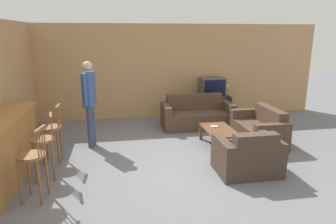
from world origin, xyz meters
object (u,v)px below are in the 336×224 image
at_px(tv_unit, 211,107).
at_px(tv, 212,87).
at_px(bar_chair_near, 33,162).
at_px(coffee_table, 219,132).
at_px(person_by_window, 89,99).
at_px(bar_chair_far, 52,132).
at_px(couch_far, 197,116).
at_px(loveseat_right, 260,130).
at_px(bar_chair_mid, 44,145).
at_px(table_lamp, 224,83).
at_px(armchair_near, 248,157).
at_px(book_on_table, 214,127).

distance_m(tv_unit, tv, 0.57).
height_order(bar_chair_near, coffee_table, bar_chair_near).
height_order(coffee_table, person_by_window, person_by_window).
bearing_deg(tv, bar_chair_far, -146.61).
bearing_deg(couch_far, loveseat_right, -52.19).
relative_size(bar_chair_mid, couch_far, 0.61).
relative_size(bar_chair_mid, coffee_table, 1.06).
bearing_deg(table_lamp, coffee_table, -111.68).
height_order(armchair_near, person_by_window, person_by_window).
distance_m(bar_chair_mid, couch_far, 3.98).
height_order(loveseat_right, table_lamp, table_lamp).
bearing_deg(book_on_table, tv, 73.59).
relative_size(tv, person_by_window, 0.38).
distance_m(loveseat_right, person_by_window, 3.71).
xyz_separation_m(bar_chair_mid, armchair_near, (3.35, -0.39, -0.30)).
bearing_deg(bar_chair_mid, tv_unit, 39.66).
xyz_separation_m(loveseat_right, table_lamp, (-0.05, 2.20, 0.69)).
height_order(couch_far, armchair_near, couch_far).
distance_m(bar_chair_near, tv_unit, 5.48).
height_order(couch_far, coffee_table, couch_far).
bearing_deg(bar_chair_far, tv_unit, 33.42).
height_order(bar_chair_far, armchair_near, bar_chair_far).
bearing_deg(bar_chair_near, tv, 45.10).
bearing_deg(tv_unit, bar_chair_mid, -140.34).
distance_m(bar_chair_far, loveseat_right, 4.27).
distance_m(bar_chair_far, couch_far, 3.63).
bearing_deg(book_on_table, bar_chair_mid, -161.61).
bearing_deg(tv_unit, person_by_window, -150.47).
bearing_deg(armchair_near, couch_far, 93.17).
distance_m(armchair_near, tv, 3.67).
bearing_deg(tv_unit, loveseat_right, -79.94).
distance_m(coffee_table, table_lamp, 2.54).
relative_size(bar_chair_near, coffee_table, 1.06).
bearing_deg(table_lamp, armchair_near, -103.34).
distance_m(tv_unit, table_lamp, 0.76).
distance_m(bar_chair_near, table_lamp, 5.73).
bearing_deg(coffee_table, loveseat_right, 4.58).
xyz_separation_m(bar_chair_near, armchair_near, (3.35, 0.29, -0.30)).
height_order(bar_chair_near, loveseat_right, bar_chair_near).
bearing_deg(person_by_window, bar_chair_far, -131.51).
distance_m(loveseat_right, coffee_table, 0.96).
distance_m(couch_far, table_lamp, 1.48).
relative_size(book_on_table, table_lamp, 0.34).
relative_size(couch_far, table_lamp, 3.56).
bearing_deg(bar_chair_near, table_lamp, 42.72).
height_order(tv_unit, tv, tv).
height_order(tv, person_by_window, person_by_window).
height_order(bar_chair_mid, person_by_window, person_by_window).
relative_size(bar_chair_mid, loveseat_right, 0.78).
bearing_deg(book_on_table, couch_far, 91.85).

